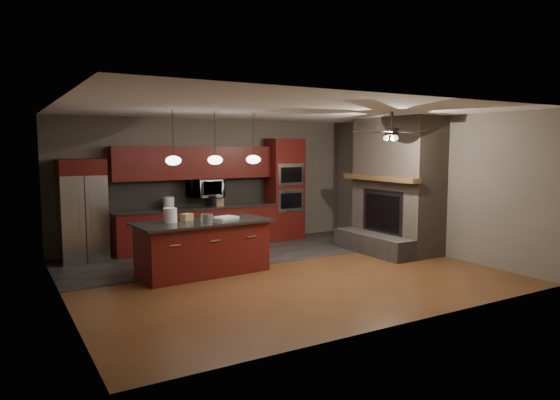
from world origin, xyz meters
TOP-DOWN VIEW (x-y plane):
  - ground at (0.00, 0.00)m, footprint 7.00×7.00m
  - ceiling at (0.00, 0.00)m, footprint 7.00×6.00m
  - back_wall at (0.00, 3.00)m, footprint 7.00×0.02m
  - right_wall at (3.50, 0.00)m, footprint 0.02×6.00m
  - left_wall at (-3.50, 0.00)m, footprint 0.02×6.00m
  - slate_tile_patch at (0.00, 1.80)m, footprint 7.00×2.40m
  - fireplace_column at (3.04, 0.40)m, footprint 1.30×2.10m
  - back_cabinetry at (-0.48, 2.74)m, footprint 3.59×0.64m
  - oven_tower at (1.70, 2.69)m, footprint 0.80×0.63m
  - microwave at (-0.27, 2.75)m, footprint 0.73×0.41m
  - refrigerator at (-2.82, 2.62)m, footprint 0.83×0.75m
  - kitchen_island at (-1.19, 0.59)m, footprint 2.37×1.20m
  - white_bucket at (-1.73, 0.70)m, footprint 0.27×0.27m
  - paint_can at (-1.17, 0.43)m, footprint 0.26×0.26m
  - paint_tray at (-0.74, 0.63)m, footprint 0.47×0.40m
  - cardboard_box at (-1.41, 0.78)m, footprint 0.23×0.21m
  - counter_bucket at (-1.11, 2.70)m, footprint 0.23×0.23m
  - counter_box at (0.03, 2.65)m, footprint 0.19×0.17m
  - pendant_left at (-1.65, 0.70)m, footprint 0.26×0.26m
  - pendant_center at (-0.90, 0.70)m, footprint 0.26×0.26m
  - pendant_right at (-0.15, 0.70)m, footprint 0.26×0.26m
  - ceiling_fan at (1.80, -0.80)m, footprint 1.27×1.33m

SIDE VIEW (x-z plane):
  - ground at x=0.00m, z-range 0.00..0.00m
  - slate_tile_patch at x=0.00m, z-range 0.00..0.01m
  - kitchen_island at x=-1.19m, z-range 0.00..0.92m
  - back_cabinetry at x=-0.48m, z-range -0.21..1.99m
  - paint_tray at x=-0.74m, z-range 0.92..0.96m
  - refrigerator at x=-2.82m, z-range 0.00..1.96m
  - cardboard_box at x=-1.41m, z-range 0.92..1.04m
  - counter_box at x=0.03m, z-range 0.90..1.07m
  - paint_can at x=-1.17m, z-range 0.92..1.06m
  - counter_bucket at x=-1.11m, z-range 0.90..1.15m
  - white_bucket at x=-1.73m, z-range 0.92..1.17m
  - oven_tower at x=1.70m, z-range 0.00..2.38m
  - fireplace_column at x=3.04m, z-range -0.10..2.70m
  - microwave at x=-0.27m, z-range 1.05..1.55m
  - back_wall at x=0.00m, z-range 0.00..2.80m
  - right_wall at x=3.50m, z-range 0.00..2.80m
  - left_wall at x=-3.50m, z-range 0.00..2.80m
  - pendant_left at x=-1.65m, z-range 1.51..2.42m
  - pendant_center at x=-0.90m, z-range 1.51..2.42m
  - pendant_right at x=-0.15m, z-range 1.51..2.42m
  - ceiling_fan at x=1.80m, z-range 2.25..2.66m
  - ceiling at x=0.00m, z-range 2.79..2.81m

